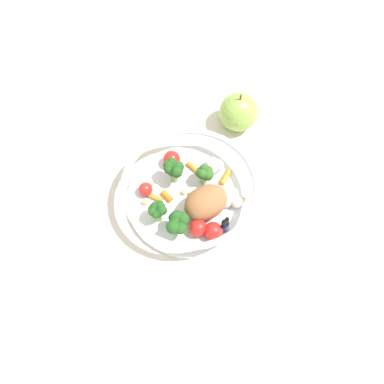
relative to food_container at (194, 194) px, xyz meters
The scene contains 3 objects.
ground_plane 0.04m from the food_container, 121.53° to the left, with size 2.40×2.40×0.00m, color silver.
food_container is the anchor object (origin of this frame).
loose_apple 0.21m from the food_container, 84.05° to the left, with size 0.08×0.08×0.09m.
Camera 1 is at (0.13, -0.37, 0.73)m, focal length 40.91 mm.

